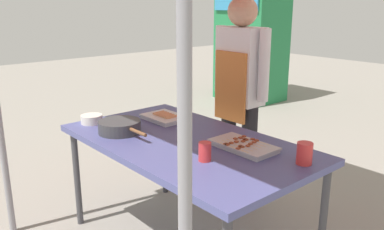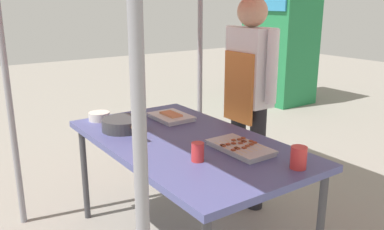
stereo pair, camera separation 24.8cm
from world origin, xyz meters
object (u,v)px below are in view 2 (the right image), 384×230
vendor_woman (249,87)px  drink_cup_by_wok (198,152)px  drink_cup_near_edge (299,158)px  cooking_wok (123,124)px  tray_grilled_sausages (171,117)px  tray_meat_skewers (240,148)px  condiment_bowl (99,116)px  stall_table (185,148)px  neighbor_stall_right (280,38)px

vendor_woman → drink_cup_by_wok: bearing=122.8°
drink_cup_near_edge → drink_cup_by_wok: size_ratio=1.13×
cooking_wok → drink_cup_near_edge: 1.17m
tray_grilled_sausages → tray_meat_skewers: tray_grilled_sausages is taller
tray_meat_skewers → condiment_bowl: size_ratio=2.60×
stall_table → drink_cup_by_wok: drink_cup_by_wok is taller
cooking_wok → drink_cup_by_wok: size_ratio=4.23×
condiment_bowl → drink_cup_by_wok: 1.03m
drink_cup_near_edge → neighbor_stall_right: bearing=134.6°
neighbor_stall_right → drink_cup_by_wok: bearing=-51.8°
drink_cup_by_wok → drink_cup_near_edge: bearing=44.3°
condiment_bowl → neighbor_stall_right: size_ratio=0.07×
condiment_bowl → tray_grilled_sausages: bearing=58.3°
drink_cup_near_edge → drink_cup_by_wok: (-0.37, -0.36, -0.01)m
drink_cup_by_wok → neighbor_stall_right: 4.66m
tray_grilled_sausages → vendor_woman: bearing=72.2°
tray_grilled_sausages → tray_meat_skewers: (0.76, -0.02, -0.00)m
tray_grilled_sausages → neighbor_stall_right: neighbor_stall_right is taller
stall_table → drink_cup_near_edge: 0.74m
drink_cup_by_wok → neighbor_stall_right: neighbor_stall_right is taller
tray_meat_skewers → cooking_wok: (-0.72, -0.38, 0.03)m
drink_cup_by_wok → neighbor_stall_right: (-2.88, 3.65, 0.21)m
tray_meat_skewers → vendor_woman: 0.85m
tray_meat_skewers → cooking_wok: bearing=-152.2°
stall_table → drink_cup_by_wok: (0.32, -0.14, 0.10)m
condiment_bowl → tray_meat_skewers: bearing=22.1°
drink_cup_near_edge → vendor_woman: 1.09m
vendor_woman → stall_table: bearing=108.4°
stall_table → cooking_wok: cooking_wok is taller
stall_table → condiment_bowl: (-0.70, -0.27, 0.08)m
cooking_wok → neighbor_stall_right: 4.33m
tray_meat_skewers → drink_cup_by_wok: drink_cup_by_wok is taller
tray_meat_skewers → drink_cup_near_edge: bearing=11.1°
tray_grilled_sausages → cooking_wok: size_ratio=0.72×
drink_cup_near_edge → neighbor_stall_right: neighbor_stall_right is taller
stall_table → vendor_woman: bearing=108.4°
drink_cup_by_wok → vendor_woman: vendor_woman is taller
tray_grilled_sausages → drink_cup_by_wok: (0.75, -0.31, 0.03)m
drink_cup_by_wok → neighbor_stall_right: bearing=128.2°
stall_table → neighbor_stall_right: bearing=126.0°
drink_cup_by_wok → stall_table: bearing=156.8°
drink_cup_near_edge → neighbor_stall_right: 4.63m
tray_meat_skewers → stall_table: bearing=-155.1°
tray_meat_skewers → neighbor_stall_right: size_ratio=0.19×
drink_cup_near_edge → drink_cup_by_wok: 0.52m
cooking_wok → condiment_bowl: (-0.31, -0.04, -0.01)m
condiment_bowl → vendor_woman: 1.12m
stall_table → drink_cup_by_wok: bearing=-23.2°
tray_meat_skewers → condiment_bowl: 1.11m
tray_meat_skewers → drink_cup_by_wok: bearing=-91.9°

